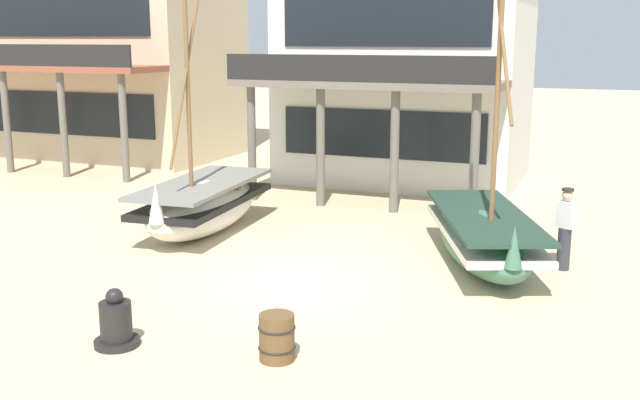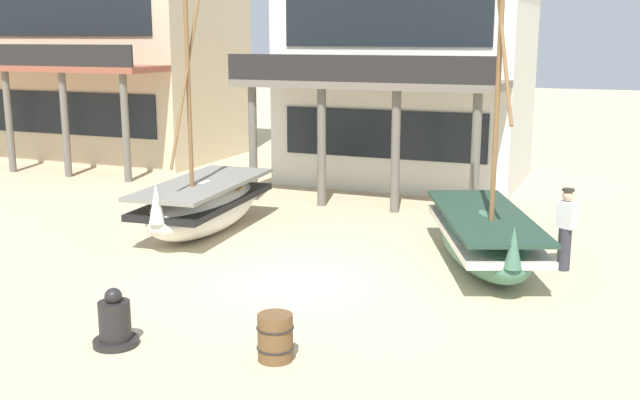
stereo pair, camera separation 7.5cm
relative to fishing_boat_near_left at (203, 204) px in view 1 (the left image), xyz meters
name	(u,v)px [view 1 (the left image)]	position (x,y,z in m)	size (l,w,h in m)	color
ground_plane	(301,280)	(3.64, -2.51, -0.70)	(120.00, 120.00, 0.00)	#CCB78E
fishing_boat_near_left	(203,204)	(0.00, 0.00, 0.00)	(2.12, 4.73, 6.20)	silver
fishing_boat_centre_large	(484,236)	(6.74, -0.16, -0.07)	(3.34, 5.15, 6.69)	#427056
fisherman_by_hull	(565,230)	(8.31, 0.13, 0.14)	(0.42, 0.36, 1.68)	#33333D
capstan_winch	(116,324)	(2.27, -6.45, -0.34)	(0.70, 0.70, 0.92)	black
wooden_barrel	(277,337)	(4.77, -6.01, -0.35)	(0.56, 0.56, 0.70)	brown
harbor_building_main	(407,75)	(2.58, 8.71, 2.74)	(7.73, 8.22, 6.85)	silver
harbor_building_annex	(115,17)	(-9.32, 9.46, 4.70)	(8.85, 8.15, 10.80)	beige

